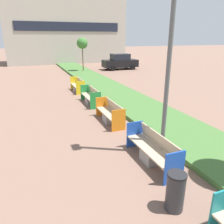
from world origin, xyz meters
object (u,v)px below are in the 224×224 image
(sapling_tree_far, at_px, (82,44))
(parked_car_distant, at_px, (120,62))
(bench_orange_frame, at_px, (110,115))
(bench_yellow_frame, at_px, (78,87))
(bench_green_frame, at_px, (91,98))
(litter_bin, at_px, (175,192))
(bench_blue_frame, at_px, (152,151))
(street_lamp_post, at_px, (172,24))

(sapling_tree_far, bearing_deg, parked_car_distant, 7.77)
(bench_orange_frame, distance_m, bench_yellow_frame, 6.48)
(bench_green_frame, xyz_separation_m, parked_car_distant, (7.43, 12.76, 0.54))
(bench_orange_frame, bearing_deg, bench_green_frame, 90.00)
(bench_green_frame, bearing_deg, parked_car_distant, 59.78)
(bench_orange_frame, bearing_deg, litter_bin, -96.08)
(bench_blue_frame, relative_size, street_lamp_post, 0.31)
(street_lamp_post, bearing_deg, bench_yellow_frame, 93.60)
(bench_blue_frame, relative_size, sapling_tree_far, 0.63)
(sapling_tree_far, distance_m, parked_car_distant, 5.29)
(bench_blue_frame, bearing_deg, bench_green_frame, 90.02)
(bench_orange_frame, distance_m, bench_green_frame, 3.17)
(litter_bin, xyz_separation_m, parked_car_distant, (8.03, 21.52, 0.44))
(street_lamp_post, height_order, parked_car_distant, street_lamp_post)
(bench_green_frame, relative_size, bench_yellow_frame, 1.11)
(bench_yellow_frame, bearing_deg, parked_car_distant, 51.81)
(street_lamp_post, relative_size, sapling_tree_far, 2.01)
(sapling_tree_far, bearing_deg, street_lamp_post, -96.29)
(bench_green_frame, distance_m, street_lamp_post, 7.48)
(litter_bin, distance_m, street_lamp_post, 4.46)
(bench_yellow_frame, distance_m, parked_car_distant, 12.04)
(bench_yellow_frame, relative_size, sapling_tree_far, 0.53)
(street_lamp_post, bearing_deg, litter_bin, -117.65)
(street_lamp_post, bearing_deg, bench_green_frame, 95.41)
(bench_green_frame, distance_m, sapling_tree_far, 12.69)
(bench_green_frame, bearing_deg, bench_orange_frame, -90.00)
(litter_bin, bearing_deg, bench_blue_frame, 72.78)
(bench_orange_frame, xyz_separation_m, parked_car_distant, (7.43, 15.93, 0.54))
(parked_car_distant, bearing_deg, sapling_tree_far, -171.45)
(bench_blue_frame, xyz_separation_m, litter_bin, (-0.60, -1.93, 0.10))
(bench_green_frame, height_order, sapling_tree_far, sapling_tree_far)
(bench_blue_frame, distance_m, bench_green_frame, 6.84)
(bench_blue_frame, distance_m, sapling_tree_far, 19.32)
(bench_blue_frame, height_order, litter_bin, same)
(bench_blue_frame, bearing_deg, sapling_tree_far, 82.02)
(bench_blue_frame, height_order, bench_yellow_frame, same)
(street_lamp_post, xyz_separation_m, parked_car_distant, (6.82, 19.22, -3.19))
(bench_blue_frame, height_order, street_lamp_post, street_lamp_post)
(bench_green_frame, relative_size, sapling_tree_far, 0.58)
(bench_green_frame, height_order, litter_bin, same)
(bench_blue_frame, xyz_separation_m, bench_orange_frame, (-0.00, 3.66, -0.00))
(bench_blue_frame, xyz_separation_m, bench_green_frame, (-0.00, 6.84, -0.00))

